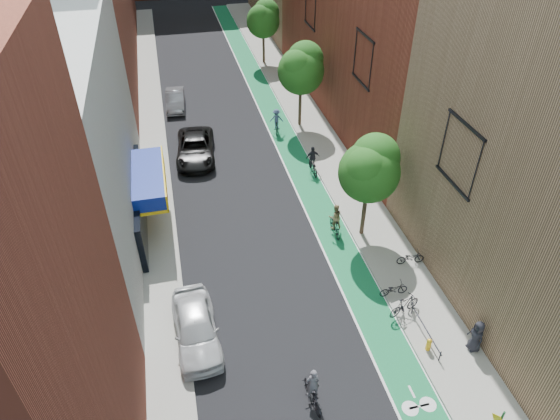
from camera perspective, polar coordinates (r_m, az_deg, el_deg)
ground at (r=22.33m, az=4.57°, el=-21.38°), size 160.00×160.00×0.00m
bike_lane at (r=42.29m, az=-0.61°, el=10.59°), size 2.00×68.00×0.01m
sidewalk_left at (r=41.48m, az=-14.37°, el=8.91°), size 2.00×68.00×0.15m
sidewalk_right at (r=42.82m, az=2.71°, el=11.01°), size 3.00×68.00×0.15m
building_left_white at (r=28.86m, az=-25.35°, el=6.68°), size 8.00×20.00×12.00m
tree_near at (r=27.22m, az=10.28°, el=4.77°), size 3.40×3.36×6.42m
tree_mid at (r=38.92m, az=2.47°, el=15.98°), size 3.55×3.53×6.74m
tree_far at (r=51.94m, az=-1.90°, el=21.06°), size 3.30×3.25×6.21m
parked_car_white at (r=23.87m, az=-9.60°, el=-13.09°), size 2.17×5.00×1.68m
parked_car_black at (r=36.72m, az=-9.64°, el=6.99°), size 3.21×5.98×1.59m
parked_car_silver at (r=44.50m, az=-11.88°, el=12.22°), size 1.82×4.43×1.43m
cyclist_lead at (r=21.85m, az=3.74°, el=-20.04°), size 0.81×1.89×2.00m
cyclist_lane_near at (r=29.31m, az=6.30°, el=-1.35°), size 0.80×1.75×1.99m
cyclist_lane_mid at (r=34.68m, az=3.77°, el=5.34°), size 0.95×1.90×1.97m
cyclist_lane_far at (r=39.56m, az=-0.38°, el=9.97°), size 1.14×1.83×1.96m
parked_bike_near at (r=26.19m, az=12.86°, el=-8.81°), size 1.52×0.54×0.79m
parked_bike_mid at (r=25.36m, az=14.04°, el=-10.51°), size 1.89×1.03×1.09m
parked_bike_far at (r=28.12m, az=14.68°, el=-5.29°), size 1.57×0.67×0.80m
pedestrian at (r=24.65m, az=21.53°, el=-13.25°), size 0.60×0.87×1.73m
fire_hydrant at (r=24.33m, az=16.64°, el=-14.47°), size 0.24×0.24×0.69m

